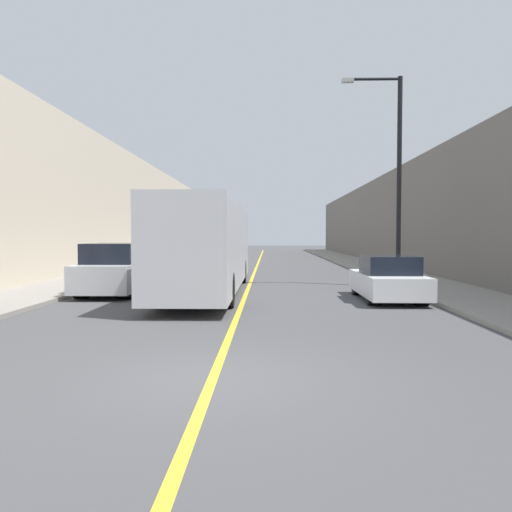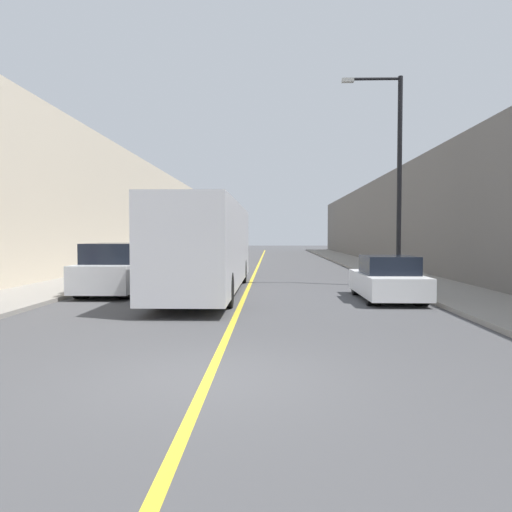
# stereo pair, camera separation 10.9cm
# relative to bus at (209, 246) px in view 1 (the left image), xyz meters

# --- Properties ---
(ground_plane) EXTENTS (200.00, 200.00, 0.00)m
(ground_plane) POSITION_rel_bus_xyz_m (1.41, -11.35, -1.79)
(ground_plane) COLOR #474749
(sidewalk_left) EXTENTS (3.15, 72.00, 0.14)m
(sidewalk_left) POSITION_rel_bus_xyz_m (-6.22, 18.65, -1.73)
(sidewalk_left) COLOR gray
(sidewalk_left) RESTS_ON ground
(sidewalk_right) EXTENTS (3.15, 72.00, 0.14)m
(sidewalk_right) POSITION_rel_bus_xyz_m (9.04, 18.65, -1.73)
(sidewalk_right) COLOR gray
(sidewalk_right) RESTS_ON ground
(building_row_left) EXTENTS (4.00, 72.00, 8.20)m
(building_row_left) POSITION_rel_bus_xyz_m (-9.79, 18.65, 2.31)
(building_row_left) COLOR beige
(building_row_left) RESTS_ON ground
(building_row_right) EXTENTS (4.00, 72.00, 6.63)m
(building_row_right) POSITION_rel_bus_xyz_m (12.61, 18.65, 1.52)
(building_row_right) COLOR #66605B
(building_row_right) RESTS_ON ground
(road_center_line) EXTENTS (0.16, 72.00, 0.01)m
(road_center_line) POSITION_rel_bus_xyz_m (1.41, 18.65, -1.79)
(road_center_line) COLOR gold
(road_center_line) RESTS_ON ground
(bus) EXTENTS (2.42, 12.65, 3.33)m
(bus) POSITION_rel_bus_xyz_m (0.00, 0.00, 0.00)
(bus) COLOR silver
(bus) RESTS_ON ground
(parked_suv_left) EXTENTS (2.05, 4.89, 1.89)m
(parked_suv_left) POSITION_rel_bus_xyz_m (-3.38, -0.42, -0.92)
(parked_suv_left) COLOR silver
(parked_suv_left) RESTS_ON ground
(car_right_near) EXTENTS (1.88, 4.37, 1.50)m
(car_right_near) POSITION_rel_bus_xyz_m (6.28, -1.97, -1.12)
(car_right_near) COLOR silver
(car_right_near) RESTS_ON ground
(street_lamp_right) EXTENTS (2.55, 0.24, 8.70)m
(street_lamp_right) POSITION_rel_bus_xyz_m (7.57, 2.53, 3.23)
(street_lamp_right) COLOR black
(street_lamp_right) RESTS_ON sidewalk_right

